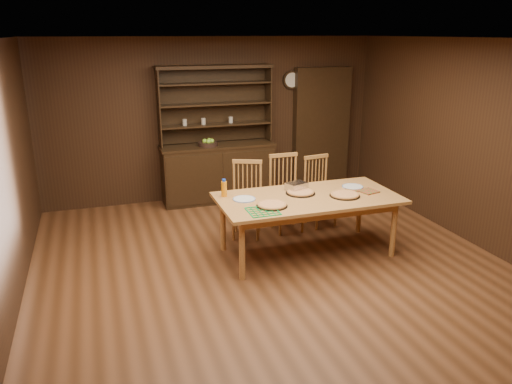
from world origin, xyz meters
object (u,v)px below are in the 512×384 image
object	(u,v)px
dining_table	(308,202)
chair_center	(285,190)
china_hutch	(218,165)
chair_left	(247,196)
juice_bottle	(224,188)
chair_right	(319,188)

from	to	relation	value
dining_table	chair_center	xyz separation A→B (m)	(0.05, 0.87, -0.12)
china_hutch	chair_center	size ratio (longest dim) A/B	2.04
chair_left	juice_bottle	bearing A→B (deg)	-109.64
china_hutch	chair_left	distance (m)	1.55
chair_center	dining_table	bearing A→B (deg)	-94.06
chair_left	chair_center	world-z (taller)	chair_center
dining_table	chair_left	bearing A→B (deg)	122.45
chair_left	chair_center	size ratio (longest dim) A/B	0.97
chair_right	chair_left	bearing A→B (deg)	175.91
chair_left	chair_center	distance (m)	0.58
chair_left	juice_bottle	world-z (taller)	chair_left
dining_table	juice_bottle	xyz separation A→B (m)	(-0.97, 0.33, 0.17)
china_hutch	juice_bottle	xyz separation A→B (m)	(-0.43, -2.05, 0.26)
chair_left	juice_bottle	xyz separation A→B (m)	(-0.44, -0.50, 0.30)
dining_table	juice_bottle	world-z (taller)	juice_bottle
juice_bottle	chair_left	bearing A→B (deg)	48.34
juice_bottle	chair_right	bearing A→B (deg)	20.25
juice_bottle	dining_table	bearing A→B (deg)	-18.77
china_hutch	chair_right	xyz separation A→B (m)	(1.11, -1.48, -0.07)
chair_left	chair_right	size ratio (longest dim) A/B	1.03
china_hutch	juice_bottle	size ratio (longest dim) A/B	9.92
juice_bottle	china_hutch	bearing A→B (deg)	78.18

